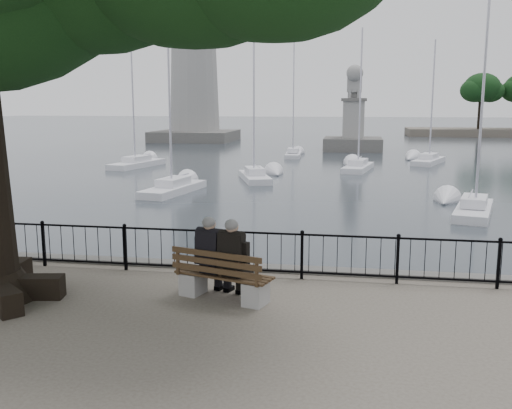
% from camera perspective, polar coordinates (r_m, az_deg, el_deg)
% --- Properties ---
extents(harbor, '(260.00, 260.00, 1.20)m').
position_cam_1_polar(harbor, '(13.19, 0.37, -8.64)').
color(harbor, '#524F4C').
rests_on(harbor, ground).
extents(railing, '(22.06, 0.06, 1.00)m').
position_cam_1_polar(railing, '(12.42, -0.00, -4.74)').
color(railing, black).
rests_on(railing, ground).
extents(bench, '(2.02, 1.13, 1.02)m').
position_cam_1_polar(bench, '(11.05, -3.38, -7.73)').
color(bench, gray).
rests_on(bench, ground).
extents(person_left, '(0.63, 0.88, 1.62)m').
position_cam_1_polar(person_left, '(11.16, -4.27, -5.49)').
color(person_left, black).
rests_on(person_left, ground).
extents(person_right, '(0.63, 0.88, 1.62)m').
position_cam_1_polar(person_right, '(10.92, -2.03, -5.82)').
color(person_right, black).
rests_on(person_right, ground).
extents(lighthouse, '(9.90, 9.90, 30.33)m').
position_cam_1_polar(lighthouse, '(74.52, -6.25, 16.19)').
color(lighthouse, '#524F4C').
rests_on(lighthouse, ground).
extents(lion_monument, '(5.81, 5.81, 8.62)m').
position_cam_1_polar(lion_monument, '(59.33, 9.69, 7.42)').
color(lion_monument, '#524F4C').
rests_on(lion_monument, ground).
extents(sailboat_a, '(2.36, 5.51, 9.19)m').
position_cam_1_polar(sailboat_a, '(30.88, -8.26, 1.67)').
color(sailboat_a, white).
rests_on(sailboat_a, ground).
extents(sailboat_b, '(2.93, 5.26, 11.68)m').
position_cam_1_polar(sailboat_b, '(35.65, -0.13, 3.00)').
color(sailboat_b, white).
rests_on(sailboat_b, ground).
extents(sailboat_c, '(2.57, 5.10, 10.48)m').
position_cam_1_polar(sailboat_c, '(26.26, 20.95, -0.28)').
color(sailboat_c, white).
rests_on(sailboat_c, ground).
extents(sailboat_e, '(2.77, 5.94, 13.18)m').
position_cam_1_polar(sailboat_e, '(44.12, -11.83, 4.17)').
color(sailboat_e, white).
rests_on(sailboat_e, ground).
extents(sailboat_f, '(2.42, 5.48, 10.05)m').
position_cam_1_polar(sailboat_f, '(41.60, 10.17, 3.79)').
color(sailboat_f, white).
rests_on(sailboat_f, ground).
extents(sailboat_g, '(3.29, 5.57, 9.79)m').
position_cam_1_polar(sailboat_g, '(47.65, 16.88, 4.28)').
color(sailboat_g, white).
rests_on(sailboat_g, ground).
extents(sailboat_h, '(1.55, 4.73, 11.48)m').
position_cam_1_polar(sailboat_h, '(51.54, 3.74, 5.17)').
color(sailboat_h, white).
rests_on(sailboat_h, ground).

